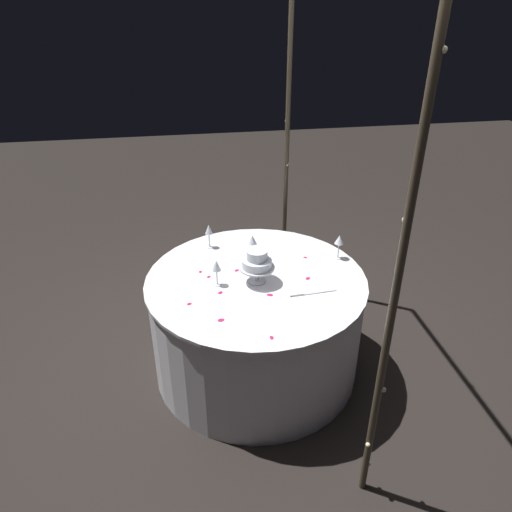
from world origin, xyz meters
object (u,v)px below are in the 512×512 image
(wine_glass_1, at_px, (252,241))
(cake_knife, at_px, (310,293))
(wine_glass_3, at_px, (209,231))
(main_table, at_px, (256,324))
(wine_glass_0, at_px, (216,267))
(decorative_arch, at_px, (329,141))
(wine_glass_2, at_px, (339,241))
(tiered_cake, at_px, (257,262))

(wine_glass_1, xyz_separation_m, cake_knife, (0.47, 0.27, -0.13))
(wine_glass_3, relative_size, cake_knife, 0.58)
(main_table, height_order, wine_glass_3, wine_glass_3)
(wine_glass_0, distance_m, wine_glass_3, 0.49)
(decorative_arch, height_order, wine_glass_2, decorative_arch)
(decorative_arch, relative_size, main_table, 1.76)
(wine_glass_1, height_order, cake_knife, wine_glass_1)
(tiered_cake, bearing_deg, wine_glass_2, 109.12)
(tiered_cake, bearing_deg, wine_glass_3, -152.60)
(tiered_cake, height_order, wine_glass_3, tiered_cake)
(tiered_cake, height_order, wine_glass_2, tiered_cake)
(decorative_arch, bearing_deg, cake_knife, -28.07)
(decorative_arch, distance_m, main_table, 1.28)
(main_table, bearing_deg, decorative_arch, 90.01)
(decorative_arch, relative_size, tiered_cake, 11.08)
(cake_knife, bearing_deg, wine_glass_2, 142.46)
(main_table, height_order, wine_glass_0, wine_glass_0)
(main_table, height_order, cake_knife, cake_knife)
(tiered_cake, xyz_separation_m, wine_glass_1, (-0.29, 0.02, -0.01))
(wine_glass_2, distance_m, cake_knife, 0.51)
(wine_glass_1, distance_m, wine_glass_3, 0.35)
(main_table, height_order, wine_glass_1, wine_glass_1)
(decorative_arch, bearing_deg, tiered_cake, -85.14)
(wine_glass_0, relative_size, wine_glass_3, 1.00)
(wine_glass_0, bearing_deg, decorative_arch, 92.55)
(decorative_arch, xyz_separation_m, wine_glass_0, (0.03, -0.66, -0.73))
(tiered_cake, distance_m, wine_glass_0, 0.25)
(wine_glass_0, distance_m, wine_glass_2, 0.86)
(cake_knife, bearing_deg, tiered_cake, -122.55)
(decorative_arch, distance_m, cake_knife, 0.89)
(wine_glass_0, bearing_deg, wine_glass_2, 103.32)
(wine_glass_0, xyz_separation_m, cake_knife, (0.19, 0.54, -0.12))
(wine_glass_0, height_order, cake_knife, wine_glass_0)
(wine_glass_2, height_order, cake_knife, wine_glass_2)
(decorative_arch, distance_m, tiered_cake, 0.82)
(main_table, xyz_separation_m, cake_knife, (0.22, 0.29, 0.36))
(main_table, height_order, wine_glass_2, wine_glass_2)
(wine_glass_3, height_order, cake_knife, wine_glass_3)
(cake_knife, bearing_deg, wine_glass_1, -149.83)
(main_table, xyz_separation_m, wine_glass_1, (-0.25, 0.02, 0.49))
(decorative_arch, height_order, tiered_cake, decorative_arch)
(wine_glass_0, distance_m, cake_knife, 0.58)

